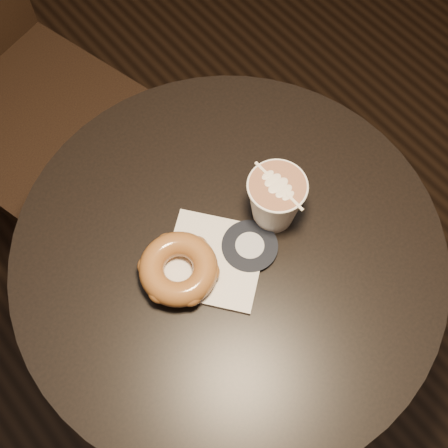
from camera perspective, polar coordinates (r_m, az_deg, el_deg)
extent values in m
plane|color=black|center=(1.71, 0.26, -12.22)|extent=(4.50, 4.50, 0.00)
cylinder|color=black|center=(1.01, 0.44, -2.89)|extent=(0.70, 0.70, 0.03)
cylinder|color=black|center=(1.35, 0.33, -8.73)|extent=(0.07, 0.07, 0.70)
cylinder|color=black|center=(1.70, 0.26, -12.14)|extent=(0.44, 0.44, 0.02)
cube|color=black|center=(1.52, -17.19, 9.25)|extent=(0.51, 0.51, 0.04)
cylinder|color=black|center=(1.60, -14.66, -2.92)|extent=(0.04, 0.04, 0.47)
cylinder|color=black|center=(1.69, -6.66, 6.16)|extent=(0.04, 0.04, 0.47)
cylinder|color=black|center=(1.86, -15.42, 11.50)|extent=(0.04, 0.04, 0.47)
cube|color=silver|center=(0.98, -0.91, -3.33)|extent=(0.21, 0.21, 0.01)
torus|color=brown|center=(0.96, -4.18, -4.11)|extent=(0.12, 0.12, 0.04)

